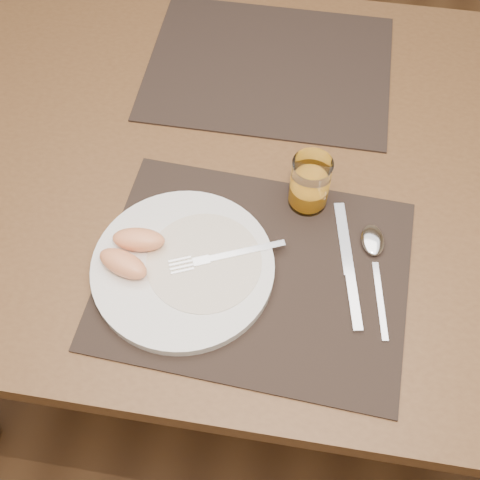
% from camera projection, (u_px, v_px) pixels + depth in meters
% --- Properties ---
extents(ground, '(5.00, 5.00, 0.00)m').
position_uv_depth(ground, '(255.00, 335.00, 1.65)').
color(ground, '#54361C').
rests_on(ground, ground).
extents(table, '(1.40, 0.90, 0.75)m').
position_uv_depth(table, '(263.00, 189.00, 1.08)').
color(table, brown).
rests_on(table, ground).
extents(placemat_near, '(0.47, 0.37, 0.00)m').
position_uv_depth(placemat_near, '(254.00, 273.00, 0.89)').
color(placemat_near, black).
rests_on(placemat_near, table).
extents(placemat_far, '(0.45, 0.35, 0.00)m').
position_uv_depth(placemat_far, '(269.00, 67.00, 1.13)').
color(placemat_far, black).
rests_on(placemat_far, table).
extents(plate, '(0.27, 0.27, 0.02)m').
position_uv_depth(plate, '(183.00, 268.00, 0.89)').
color(plate, white).
rests_on(plate, placemat_near).
extents(plate_dressing, '(0.17, 0.17, 0.00)m').
position_uv_depth(plate_dressing, '(204.00, 262.00, 0.88)').
color(plate_dressing, white).
rests_on(plate_dressing, plate).
extents(fork, '(0.17, 0.09, 0.00)m').
position_uv_depth(fork, '(217.00, 257.00, 0.88)').
color(fork, silver).
rests_on(fork, plate).
extents(knife, '(0.06, 0.22, 0.01)m').
position_uv_depth(knife, '(350.00, 275.00, 0.89)').
color(knife, silver).
rests_on(knife, placemat_near).
extents(spoon, '(0.05, 0.19, 0.01)m').
position_uv_depth(spoon, '(374.00, 249.00, 0.91)').
color(spoon, silver).
rests_on(spoon, placemat_near).
extents(juice_glass, '(0.06, 0.06, 0.09)m').
position_uv_depth(juice_glass, '(310.00, 185.00, 0.92)').
color(juice_glass, white).
rests_on(juice_glass, placemat_near).
extents(grapefruit_wedges, '(0.10, 0.09, 0.03)m').
position_uv_depth(grapefruit_wedges, '(131.00, 251.00, 0.87)').
color(grapefruit_wedges, '#FCA067').
rests_on(grapefruit_wedges, plate).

